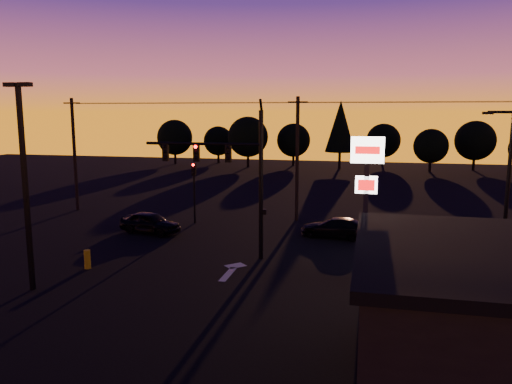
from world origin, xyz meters
TOP-DOWN VIEW (x-y plane):
  - ground at (0.00, 0.00)m, footprint 120.00×120.00m
  - lane_arrow at (0.50, 1.67)m, footprint 1.20×3.10m
  - traffic_signal_mast at (-0.10, 3.99)m, footprint 6.79×0.52m
  - secondary_signal at (-5.00, 11.49)m, footprint 0.30×0.31m
  - parking_lot_light at (-7.50, -3.00)m, footprint 1.25×0.30m
  - pylon_sign at (7.00, 1.50)m, footprint 1.50×0.28m
  - streetlight at (13.91, 5.50)m, footprint 1.55×0.35m
  - utility_pole_0 at (-16.00, 14.00)m, footprint 1.40×0.26m
  - utility_pole_1 at (2.00, 14.00)m, footprint 1.40×0.26m
  - power_wires at (2.00, 14.00)m, footprint 36.00×1.22m
  - bollard at (-6.75, 0.29)m, footprint 0.32×0.32m
  - tree_0 at (-22.00, 50.00)m, footprint 5.36×5.36m
  - tree_1 at (-16.00, 53.00)m, footprint 4.54×4.54m
  - tree_2 at (-10.00, 48.00)m, footprint 5.77×5.78m
  - tree_3 at (-4.00, 52.00)m, footprint 4.95×4.95m
  - tree_4 at (3.00, 49.00)m, footprint 4.18×4.18m
  - tree_5 at (9.00, 54.00)m, footprint 4.95×4.95m
  - tree_6 at (15.00, 48.00)m, footprint 4.54×4.54m
  - tree_7 at (21.00, 51.00)m, footprint 5.36×5.36m
  - car_left at (-6.85, 8.02)m, footprint 4.40×2.52m
  - car_right at (5.13, 9.59)m, footprint 4.61×2.38m
  - suv_parked at (9.92, -1.69)m, footprint 3.15×5.39m

SIDE VIEW (x-z plane):
  - ground at x=0.00m, z-range 0.00..0.00m
  - lane_arrow at x=0.50m, z-range 0.00..0.01m
  - bollard at x=-6.75m, z-range 0.00..0.97m
  - car_right at x=5.13m, z-range 0.00..1.28m
  - car_left at x=-6.85m, z-range 0.00..1.41m
  - suv_parked at x=9.92m, z-range 0.00..1.41m
  - secondary_signal at x=-5.00m, z-range 0.69..5.04m
  - tree_1 at x=-16.00m, z-range 0.58..6.29m
  - tree_6 at x=15.00m, z-range 0.58..6.29m
  - tree_3 at x=-4.00m, z-range 0.63..6.86m
  - tree_5 at x=9.00m, z-range 0.63..6.86m
  - tree_0 at x=-22.00m, z-range 0.69..7.43m
  - tree_7 at x=21.00m, z-range 0.69..7.43m
  - tree_2 at x=-10.00m, z-range 0.74..8.00m
  - streetlight at x=13.91m, z-range 0.42..8.42m
  - utility_pole_0 at x=-16.00m, z-range 0.09..9.09m
  - utility_pole_1 at x=2.00m, z-range 0.09..9.09m
  - pylon_sign at x=7.00m, z-range 1.51..8.31m
  - traffic_signal_mast at x=-0.10m, z-range 0.65..9.23m
  - parking_lot_light at x=-7.50m, z-range 0.70..9.84m
  - tree_4 at x=3.00m, z-range 1.18..10.68m
  - power_wires at x=2.00m, z-range 8.53..8.60m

